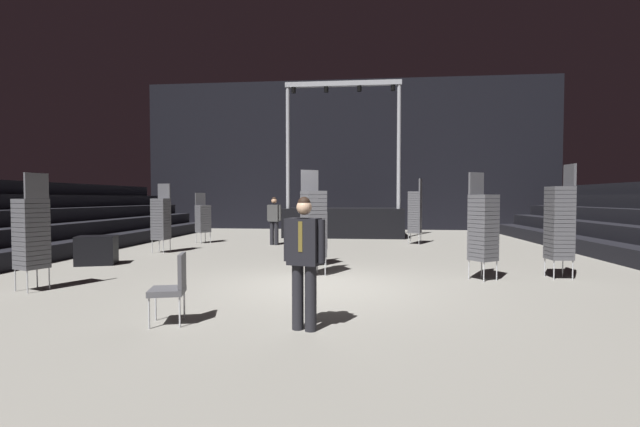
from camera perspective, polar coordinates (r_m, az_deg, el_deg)
name	(u,v)px	position (r m, az deg, el deg)	size (l,w,h in m)	color
ground_plane	(319,289)	(8.25, -0.07, -10.06)	(22.00, 30.00, 0.10)	gray
arena_end_wall	(347,155)	(23.16, 3.64, 7.82)	(22.00, 0.30, 8.00)	black
stage_riser	(344,219)	(18.94, 3.19, -0.80)	(5.11, 2.86, 6.51)	black
man_with_tie	(304,255)	(5.43, -2.16, -5.59)	(0.57, 0.33, 1.70)	black
chair_stack_front_left	(483,226)	(9.35, 20.98, -1.58)	(0.61, 0.61, 2.22)	#B2B5BA
chair_stack_front_right	(32,232)	(9.35, -34.17, -2.07)	(0.57, 0.57, 2.14)	#B2B5BA
chair_stack_mid_left	(161,218)	(14.02, -20.51, -0.57)	(0.48, 0.48, 2.14)	#B2B5BA
chair_stack_mid_right	(203,218)	(16.54, -15.41, -0.57)	(0.62, 0.62, 1.88)	#B2B5BA
chair_stack_mid_centre	(313,223)	(9.27, -0.90, -1.22)	(0.61, 0.61, 2.31)	#B2B5BA
chair_stack_rear_left	(560,222)	(10.21, 29.42, -0.95)	(0.47, 0.47, 2.39)	#B2B5BA
chair_stack_rear_right	(315,229)	(10.68, -0.67, -2.13)	(0.62, 0.62, 1.79)	#B2B5BA
chair_stack_rear_centre	(415,211)	(15.96, 12.61, 0.27)	(0.55, 0.55, 2.39)	#B2B5BA
crew_worker_near_stage	(274,218)	(15.34, -6.17, -0.59)	(0.57, 0.34, 1.72)	black
equipment_road_case	(97,250)	(12.18, -27.73, -4.38)	(0.90, 0.60, 0.73)	black
loose_chair_near_man	(173,284)	(6.10, -19.13, -8.93)	(0.54, 0.54, 0.95)	#B2B5BA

